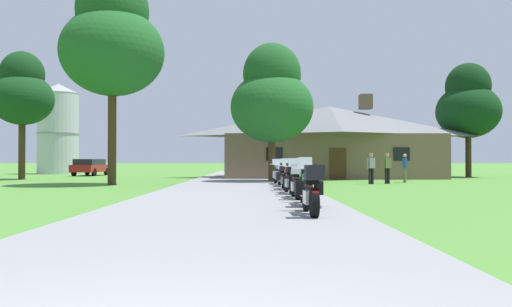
# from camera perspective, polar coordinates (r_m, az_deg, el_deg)

# --- Properties ---
(ground_plane) EXTENTS (500.00, 500.00, 0.00)m
(ground_plane) POSITION_cam_1_polar(r_m,az_deg,el_deg) (23.23, -2.01, -3.93)
(ground_plane) COLOR #4C8433
(asphalt_driveway) EXTENTS (6.40, 80.00, 0.06)m
(asphalt_driveway) POSITION_cam_1_polar(r_m,az_deg,el_deg) (21.24, -2.17, -4.14)
(asphalt_driveway) COLOR gray
(asphalt_driveway) RESTS_ON ground
(motorcycle_green_nearest_to_camera) EXTENTS (0.66, 2.08, 1.30)m
(motorcycle_green_nearest_to_camera) POSITION_cam_1_polar(r_m,az_deg,el_deg) (11.65, 6.06, -4.00)
(motorcycle_green_nearest_to_camera) COLOR black
(motorcycle_green_nearest_to_camera) RESTS_ON asphalt_driveway
(motorcycle_silver_second_in_row) EXTENTS (0.73, 2.08, 1.30)m
(motorcycle_silver_second_in_row) POSITION_cam_1_polar(r_m,az_deg,el_deg) (14.04, 5.63, -3.50)
(motorcycle_silver_second_in_row) COLOR black
(motorcycle_silver_second_in_row) RESTS_ON asphalt_driveway
(motorcycle_black_third_in_row) EXTENTS (0.66, 2.08, 1.30)m
(motorcycle_black_third_in_row) POSITION_cam_1_polar(r_m,az_deg,el_deg) (16.64, 4.44, -3.04)
(motorcycle_black_third_in_row) COLOR black
(motorcycle_black_third_in_row) RESTS_ON asphalt_driveway
(motorcycle_red_fourth_in_row) EXTENTS (0.66, 2.08, 1.30)m
(motorcycle_red_fourth_in_row) POSITION_cam_1_polar(r_m,az_deg,el_deg) (19.10, 3.75, -2.75)
(motorcycle_red_fourth_in_row) COLOR black
(motorcycle_red_fourth_in_row) RESTS_ON asphalt_driveway
(motorcycle_yellow_fifth_in_row) EXTENTS (0.66, 2.08, 1.30)m
(motorcycle_yellow_fifth_in_row) POSITION_cam_1_polar(r_m,az_deg,el_deg) (21.76, 3.13, -2.51)
(motorcycle_yellow_fifth_in_row) COLOR black
(motorcycle_yellow_fifth_in_row) RESTS_ON asphalt_driveway
(motorcycle_silver_sixth_in_row) EXTENTS (0.84, 2.08, 1.30)m
(motorcycle_silver_sixth_in_row) POSITION_cam_1_polar(r_m,az_deg,el_deg) (24.27, 2.95, -2.36)
(motorcycle_silver_sixth_in_row) COLOR black
(motorcycle_silver_sixth_in_row) RESTS_ON asphalt_driveway
(motorcycle_blue_farthest_in_row) EXTENTS (0.90, 2.08, 1.30)m
(motorcycle_blue_farthest_in_row) POSITION_cam_1_polar(r_m,az_deg,el_deg) (26.70, 2.53, -2.22)
(motorcycle_blue_farthest_in_row) COLOR black
(motorcycle_blue_farthest_in_row) RESTS_ON asphalt_driveway
(stone_lodge) EXTENTS (16.15, 8.46, 6.24)m
(stone_lodge) POSITION_cam_1_polar(r_m,az_deg,el_deg) (39.02, 8.08, 1.38)
(stone_lodge) COLOR brown
(stone_lodge) RESTS_ON ground
(bystander_gray_shirt_near_lodge) EXTENTS (0.50, 0.36, 1.69)m
(bystander_gray_shirt_near_lodge) POSITION_cam_1_polar(r_m,az_deg,el_deg) (28.51, 12.58, -1.42)
(bystander_gray_shirt_near_lodge) COLOR black
(bystander_gray_shirt_near_lodge) RESTS_ON ground
(bystander_blue_shirt_beside_signpost) EXTENTS (0.27, 0.54, 1.67)m
(bystander_blue_shirt_beside_signpost) POSITION_cam_1_polar(r_m,az_deg,el_deg) (30.93, 16.10, -1.39)
(bystander_blue_shirt_beside_signpost) COLOR #75664C
(bystander_blue_shirt_beside_signpost) RESTS_ON ground
(bystander_olive_shirt_by_tree) EXTENTS (0.50, 0.35, 1.69)m
(bystander_olive_shirt_by_tree) POSITION_cam_1_polar(r_m,az_deg,el_deg) (29.25, 14.28, -1.40)
(bystander_olive_shirt_by_tree) COLOR black
(bystander_olive_shirt_by_tree) RESTS_ON ground
(tree_left_far) EXTENTS (4.12, 4.12, 8.62)m
(tree_left_far) POSITION_cam_1_polar(r_m,az_deg,el_deg) (38.27, -24.39, 6.20)
(tree_left_far) COLOR #422D19
(tree_left_far) RESTS_ON ground
(tree_right_of_lodge) EXTENTS (4.84, 4.84, 8.82)m
(tree_right_of_lodge) POSITION_cam_1_polar(r_m,az_deg,el_deg) (43.26, 22.36, 5.06)
(tree_right_of_lodge) COLOR #422D19
(tree_right_of_lodge) RESTS_ON ground
(tree_by_lodge_front) EXTENTS (4.94, 4.94, 8.28)m
(tree_by_lodge_front) POSITION_cam_1_polar(r_m,az_deg,el_deg) (30.91, 1.77, 6.19)
(tree_by_lodge_front) COLOR #422D19
(tree_by_lodge_front) RESTS_ON ground
(tree_left_near) EXTENTS (5.42, 5.42, 11.18)m
(tree_left_near) POSITION_cam_1_polar(r_m,az_deg,el_deg) (28.79, -15.56, 11.95)
(tree_left_near) COLOR #422D19
(tree_left_near) RESTS_ON ground
(metal_silo_distant) EXTENTS (3.91, 3.91, 8.68)m
(metal_silo_distant) POSITION_cam_1_polar(r_m,az_deg,el_deg) (53.25, -20.99, 2.58)
(metal_silo_distant) COLOR #B2B7BC
(metal_silo_distant) RESTS_ON ground
(parked_red_suv_far_left) EXTENTS (2.13, 4.71, 1.40)m
(parked_red_suv_far_left) POSITION_cam_1_polar(r_m,az_deg,el_deg) (45.88, -17.81, -1.37)
(parked_red_suv_far_left) COLOR maroon
(parked_red_suv_far_left) RESTS_ON ground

